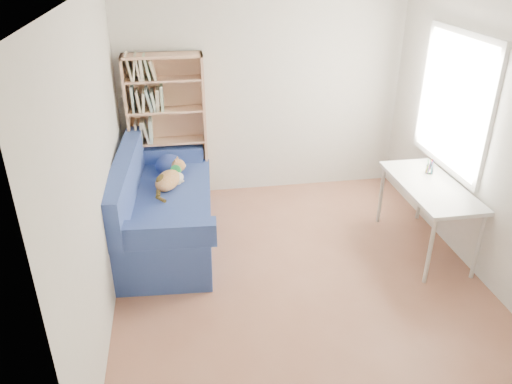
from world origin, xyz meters
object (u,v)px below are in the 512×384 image
Objects in this scene: bookshelf at (168,137)px; pen_cup at (430,168)px; sofa at (162,209)px; desk at (430,190)px.

pen_cup is (2.74, -1.31, -0.04)m from bookshelf.
sofa is 2.91m from pen_cup.
sofa is 13.14× the size of pen_cup.
pen_cup is at bearing 67.24° from desk.
pen_cup reaches higher than desk.
sofa is 1.13× the size of bookshelf.
desk is at bearing -9.11° from sofa.
bookshelf reaches higher than pen_cup.
pen_cup is (0.11, 0.27, 0.13)m from desk.
pen_cup is (2.85, -0.36, 0.44)m from sofa.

